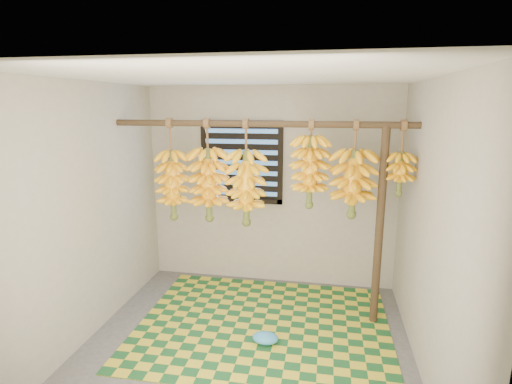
% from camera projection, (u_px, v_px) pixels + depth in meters
% --- Properties ---
extents(floor, '(3.00, 3.00, 0.01)m').
position_uv_depth(floor, '(245.00, 349.00, 3.66)').
color(floor, '#474747').
rests_on(floor, ground).
extents(ceiling, '(3.00, 3.00, 0.01)m').
position_uv_depth(ceiling, '(243.00, 76.00, 3.13)').
color(ceiling, silver).
rests_on(ceiling, wall_back).
extents(wall_back, '(3.00, 0.01, 2.40)m').
position_uv_depth(wall_back, '(270.00, 187.00, 4.84)').
color(wall_back, gray).
rests_on(wall_back, floor).
extents(wall_left, '(0.01, 3.00, 2.40)m').
position_uv_depth(wall_left, '(84.00, 214.00, 3.66)').
color(wall_left, gray).
rests_on(wall_left, floor).
extents(wall_right, '(0.01, 3.00, 2.40)m').
position_uv_depth(wall_right, '(432.00, 233.00, 3.12)').
color(wall_right, gray).
rests_on(wall_right, floor).
extents(window, '(1.00, 0.04, 1.00)m').
position_uv_depth(window, '(242.00, 162.00, 4.81)').
color(window, black).
rests_on(window, wall_back).
extents(hanging_pole, '(3.00, 0.06, 0.06)m').
position_uv_depth(hanging_pole, '(259.00, 124.00, 3.89)').
color(hanging_pole, '#43321F').
rests_on(hanging_pole, wall_left).
extents(support_post, '(0.08, 0.08, 2.00)m').
position_uv_depth(support_post, '(379.00, 229.00, 3.89)').
color(support_post, '#43321F').
rests_on(support_post, floor).
extents(woven_mat, '(2.51, 2.01, 0.01)m').
position_uv_depth(woven_mat, '(263.00, 325.00, 4.03)').
color(woven_mat, '#164C22').
rests_on(woven_mat, floor).
extents(plastic_bag, '(0.25, 0.18, 0.10)m').
position_uv_depth(plastic_bag, '(265.00, 338.00, 3.71)').
color(plastic_bag, '#3489C2').
rests_on(plastic_bag, woven_mat).
extents(banana_bunch_a, '(0.33, 0.33, 1.06)m').
position_uv_depth(banana_bunch_a, '(173.00, 185.00, 4.20)').
color(banana_bunch_a, brown).
rests_on(banana_bunch_a, hanging_pole).
extents(banana_bunch_b, '(0.40, 0.40, 1.05)m').
position_uv_depth(banana_bunch_b, '(209.00, 185.00, 4.12)').
color(banana_bunch_b, brown).
rests_on(banana_bunch_b, hanging_pole).
extents(banana_bunch_c, '(0.40, 0.40, 1.08)m').
position_uv_depth(banana_bunch_c, '(246.00, 188.00, 4.06)').
color(banana_bunch_c, brown).
rests_on(banana_bunch_c, hanging_pole).
extents(banana_bunch_d, '(0.37, 0.37, 0.86)m').
position_uv_depth(banana_bunch_d, '(310.00, 172.00, 3.90)').
color(banana_bunch_d, brown).
rests_on(banana_bunch_d, hanging_pole).
extents(banana_bunch_e, '(0.41, 0.41, 0.94)m').
position_uv_depth(banana_bunch_e, '(353.00, 184.00, 3.85)').
color(banana_bunch_e, brown).
rests_on(banana_bunch_e, hanging_pole).
extents(banana_bunch_f, '(0.26, 0.26, 0.71)m').
position_uv_depth(banana_bunch_f, '(400.00, 173.00, 3.75)').
color(banana_bunch_f, brown).
rests_on(banana_bunch_f, hanging_pole).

